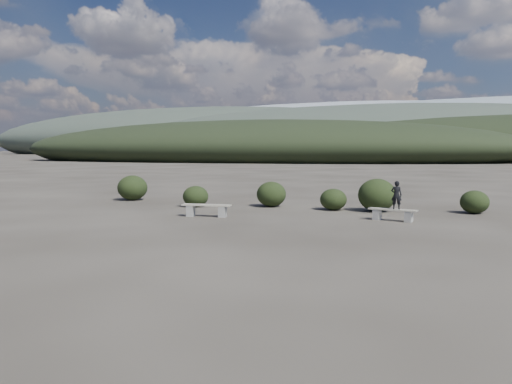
% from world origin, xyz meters
% --- Properties ---
extents(ground, '(1200.00, 1200.00, 0.00)m').
position_xyz_m(ground, '(0.00, 0.00, 0.00)').
color(ground, '#2B2722').
rests_on(ground, ground).
extents(bench_left, '(1.88, 0.54, 0.46)m').
position_xyz_m(bench_left, '(-2.27, 4.93, 0.28)').
color(bench_left, slate).
rests_on(bench_left, ground).
extents(bench_right, '(1.72, 0.81, 0.42)m').
position_xyz_m(bench_right, '(4.43, 5.71, 0.26)').
color(bench_right, slate).
rests_on(bench_right, ground).
extents(seated_person, '(0.37, 0.25, 0.99)m').
position_xyz_m(seated_person, '(4.55, 5.68, 0.92)').
color(seated_person, black).
rests_on(seated_person, bench_right).
extents(shrub_a, '(1.12, 1.12, 0.92)m').
position_xyz_m(shrub_a, '(-3.92, 7.81, 0.46)').
color(shrub_a, black).
rests_on(shrub_a, ground).
extents(shrub_b, '(1.29, 1.29, 1.10)m').
position_xyz_m(shrub_b, '(-0.74, 8.76, 0.55)').
color(shrub_b, black).
rests_on(shrub_b, ground).
extents(shrub_c, '(1.11, 1.11, 0.89)m').
position_xyz_m(shrub_c, '(2.03, 8.28, 0.44)').
color(shrub_c, black).
rests_on(shrub_c, ground).
extents(shrub_d, '(1.52, 1.52, 1.33)m').
position_xyz_m(shrub_d, '(3.78, 8.33, 0.67)').
color(shrub_d, black).
rests_on(shrub_d, ground).
extents(shrub_e, '(1.09, 1.09, 0.91)m').
position_xyz_m(shrub_e, '(7.49, 8.68, 0.46)').
color(shrub_e, black).
rests_on(shrub_e, ground).
extents(shrub_f, '(1.45, 1.45, 1.23)m').
position_xyz_m(shrub_f, '(-8.04, 9.60, 0.62)').
color(shrub_f, black).
rests_on(shrub_f, ground).
extents(mountain_ridges, '(500.00, 400.00, 56.00)m').
position_xyz_m(mountain_ridges, '(-7.48, 339.06, 10.84)').
color(mountain_ridges, black).
rests_on(mountain_ridges, ground).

